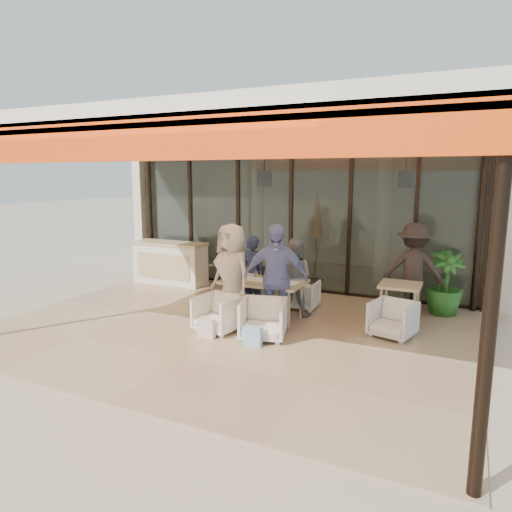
{
  "coord_description": "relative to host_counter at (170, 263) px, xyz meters",
  "views": [
    {
      "loc": [
        3.67,
        -6.74,
        2.66
      ],
      "look_at": [
        0.1,
        0.9,
        1.15
      ],
      "focal_mm": 32.0,
      "sensor_mm": 36.0,
      "label": 1
    }
  ],
  "objects": [
    {
      "name": "standing_woman",
      "position": [
        5.68,
        -0.16,
        0.36
      ],
      "size": [
        1.21,
        0.78,
        1.78
      ],
      "primitive_type": "imported",
      "rotation": [
        0.0,
        0.0,
        3.25
      ],
      "color": "black",
      "rests_on": "ground"
    },
    {
      "name": "glass_storefront",
      "position": [
        2.87,
        0.7,
        1.07
      ],
      "size": [
        8.08,
        0.1,
        3.2
      ],
      "color": "#9EADA3",
      "rests_on": "ground"
    },
    {
      "name": "interior_block",
      "position": [
        2.88,
        3.02,
        1.7
      ],
      "size": [
        9.05,
        3.62,
        3.52
      ],
      "color": "silver",
      "rests_on": "ground"
    },
    {
      "name": "tote_bag_blue",
      "position": [
        3.63,
        -2.93,
        -0.36
      ],
      "size": [
        0.3,
        0.1,
        0.34
      ],
      "primitive_type": "cube",
      "color": "#99BFD8",
      "rests_on": "ground"
    },
    {
      "name": "chair_far_left",
      "position": [
        2.79,
        -0.63,
        -0.19
      ],
      "size": [
        0.76,
        0.73,
        0.68
      ],
      "primitive_type": "imported",
      "rotation": [
        0.0,
        0.0,
        2.97
      ],
      "color": "white",
      "rests_on": "ground"
    },
    {
      "name": "terrace_floor",
      "position": [
        2.87,
        -2.3,
        -0.53
      ],
      "size": [
        8.0,
        6.0,
        0.01
      ],
      "primitive_type": "cube",
      "color": "tan",
      "rests_on": "ground"
    },
    {
      "name": "diner_navy",
      "position": [
        2.79,
        -1.13,
        0.22
      ],
      "size": [
        0.61,
        0.47,
        1.5
      ],
      "primitive_type": "imported",
      "rotation": [
        0.0,
        0.0,
        2.92
      ],
      "color": "#181C35",
      "rests_on": "ground"
    },
    {
      "name": "dining_table",
      "position": [
        3.21,
        -1.57,
        0.16
      ],
      "size": [
        1.5,
        0.9,
        0.93
      ],
      "color": "tan",
      "rests_on": "ground"
    },
    {
      "name": "potted_palm",
      "position": [
        6.23,
        0.12,
        0.09
      ],
      "size": [
        0.94,
        0.94,
        1.25
      ],
      "primitive_type": "imported",
      "rotation": [
        0.0,
        0.0,
        0.46
      ],
      "color": "#1E5919",
      "rests_on": "ground"
    },
    {
      "name": "terrace_structure",
      "position": [
        2.87,
        -2.56,
        2.72
      ],
      "size": [
        8.0,
        6.0,
        3.4
      ],
      "color": "silver",
      "rests_on": "ground"
    },
    {
      "name": "host_counter",
      "position": [
        0.0,
        0.0,
        0.0
      ],
      "size": [
        1.85,
        0.65,
        1.04
      ],
      "color": "silver",
      "rests_on": "ground"
    },
    {
      "name": "diner_grey",
      "position": [
        3.63,
        -1.13,
        0.21
      ],
      "size": [
        0.78,
        0.64,
        1.49
      ],
      "primitive_type": "imported",
      "rotation": [
        0.0,
        0.0,
        3.25
      ],
      "color": "slate",
      "rests_on": "ground"
    },
    {
      "name": "chair_near_left",
      "position": [
        2.79,
        -2.53,
        -0.18
      ],
      "size": [
        0.78,
        0.75,
        0.71
      ],
      "primitive_type": "imported",
      "rotation": [
        0.0,
        0.0,
        -0.17
      ],
      "color": "white",
      "rests_on": "ground"
    },
    {
      "name": "tote_bag_cream",
      "position": [
        2.79,
        -2.93,
        -0.36
      ],
      "size": [
        0.3,
        0.1,
        0.34
      ],
      "primitive_type": "cube",
      "color": "silver",
      "rests_on": "ground"
    },
    {
      "name": "diner_cream",
      "position": [
        2.79,
        -2.03,
        0.38
      ],
      "size": [
        1.04,
        0.86,
        1.82
      ],
      "primitive_type": "imported",
      "rotation": [
        0.0,
        0.0,
        -0.38
      ],
      "color": "beige",
      "rests_on": "ground"
    },
    {
      "name": "ground",
      "position": [
        2.87,
        -2.3,
        -0.53
      ],
      "size": [
        70.0,
        70.0,
        0.0
      ],
      "primitive_type": "plane",
      "color": "#C6B293",
      "rests_on": "ground"
    },
    {
      "name": "chair_far_right",
      "position": [
        3.63,
        -0.63,
        -0.21
      ],
      "size": [
        0.64,
        0.6,
        0.64
      ],
      "primitive_type": "imported",
      "rotation": [
        0.0,
        0.0,
        3.18
      ],
      "color": "white",
      "rests_on": "ground"
    },
    {
      "name": "chair_near_right",
      "position": [
        3.63,
        -2.53,
        -0.16
      ],
      "size": [
        0.86,
        0.83,
        0.73
      ],
      "primitive_type": "imported",
      "rotation": [
        0.0,
        0.0,
        0.26
      ],
      "color": "white",
      "rests_on": "ground"
    },
    {
      "name": "side_table",
      "position": [
        5.53,
        -0.8,
        0.11
      ],
      "size": [
        0.7,
        0.7,
        0.74
      ],
      "color": "tan",
      "rests_on": "ground"
    },
    {
      "name": "diner_periwinkle",
      "position": [
        3.63,
        -2.03,
        0.4
      ],
      "size": [
        1.18,
        0.78,
        1.86
      ],
      "primitive_type": "imported",
      "rotation": [
        0.0,
        0.0,
        0.33
      ],
      "color": "#6C76B4",
      "rests_on": "ground"
    },
    {
      "name": "side_chair",
      "position": [
        5.53,
        -1.55,
        -0.19
      ],
      "size": [
        0.79,
        0.76,
        0.68
      ],
      "primitive_type": "imported",
      "rotation": [
        0.0,
        0.0,
        -0.25
      ],
      "color": "white",
      "rests_on": "ground"
    }
  ]
}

